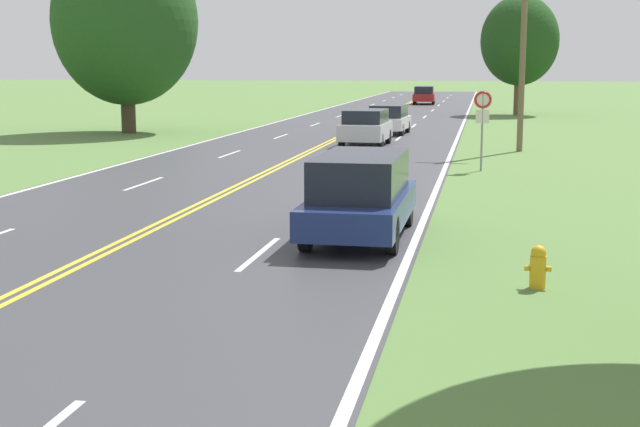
# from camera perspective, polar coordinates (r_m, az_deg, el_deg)

# --- Properties ---
(fire_hydrant) EXTENTS (0.41, 0.25, 0.69)m
(fire_hydrant) POSITION_cam_1_polar(r_m,az_deg,el_deg) (14.46, 13.78, -3.31)
(fire_hydrant) COLOR gold
(fire_hydrant) RESTS_ON ground
(traffic_sign) EXTENTS (0.60, 0.10, 2.65)m
(traffic_sign) POSITION_cam_1_polar(r_m,az_deg,el_deg) (29.97, 10.37, 6.51)
(traffic_sign) COLOR gray
(traffic_sign) RESTS_ON ground
(utility_pole_midground) EXTENTS (1.80, 0.24, 9.44)m
(utility_pole_midground) POSITION_cam_1_polar(r_m,az_deg,el_deg) (37.18, 12.91, 11.40)
(utility_pole_midground) COLOR brown
(utility_pole_midground) RESTS_ON ground
(tree_behind_sign) EXTENTS (5.41, 5.41, 8.29)m
(tree_behind_sign) POSITION_cam_1_polar(r_m,az_deg,el_deg) (64.74, 12.66, 10.74)
(tree_behind_sign) COLOR brown
(tree_behind_sign) RESTS_ON ground
(tree_right_cluster) EXTENTS (7.39, 7.39, 9.93)m
(tree_right_cluster) POSITION_cam_1_polar(r_m,az_deg,el_deg) (47.34, -12.36, 11.92)
(tree_right_cluster) COLOR #473828
(tree_right_cluster) RESTS_ON ground
(car_dark_blue_van_approaching) EXTENTS (1.87, 4.88, 1.71)m
(car_dark_blue_van_approaching) POSITION_cam_1_polar(r_m,az_deg,el_deg) (18.05, 2.61, 1.28)
(car_dark_blue_van_approaching) COLOR black
(car_dark_blue_van_approaching) RESTS_ON ground
(car_silver_hatchback_mid_near) EXTENTS (1.99, 3.82, 1.57)m
(car_silver_hatchback_mid_near) POSITION_cam_1_polar(r_m,az_deg,el_deg) (39.02, 2.94, 5.58)
(car_silver_hatchback_mid_near) COLOR black
(car_silver_hatchback_mid_near) RESTS_ON ground
(car_white_hatchback_mid_far) EXTENTS (2.00, 3.77, 1.48)m
(car_white_hatchback_mid_far) POSITION_cam_1_polar(r_m,az_deg,el_deg) (45.64, 4.42, 6.08)
(car_white_hatchback_mid_far) COLOR black
(car_white_hatchback_mid_far) RESTS_ON ground
(car_red_suv_receding) EXTENTS (2.00, 4.54, 1.60)m
(car_red_suv_receding) POSITION_cam_1_polar(r_m,az_deg,el_deg) (81.06, 6.69, 7.56)
(car_red_suv_receding) COLOR black
(car_red_suv_receding) RESTS_ON ground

